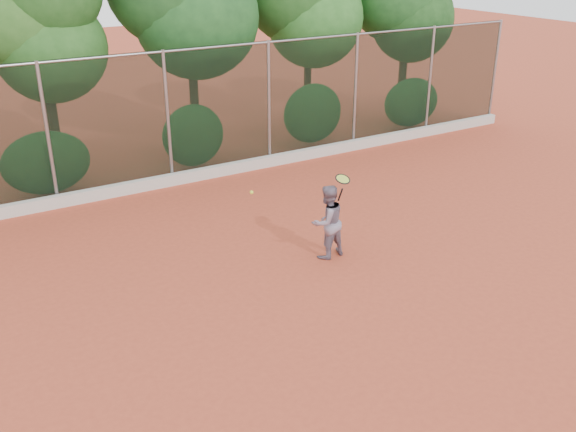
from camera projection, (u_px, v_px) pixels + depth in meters
ground at (316, 297)px, 11.74m from camera, size 80.00×80.00×0.00m
concrete_curb at (175, 179)px, 17.03m from camera, size 24.00×0.20×0.30m
tennis_player at (327, 222)px, 12.94m from camera, size 0.82×0.67×1.55m
chainlink_fence at (168, 115)px, 16.49m from camera, size 24.09×0.09×3.50m
foliage_backdrop at (113, 6)px, 16.77m from camera, size 23.70×3.63×7.55m
tennis_racket at (342, 181)px, 12.55m from camera, size 0.32×0.31×0.57m
tennis_ball_in_flight at (252, 192)px, 11.53m from camera, size 0.07×0.07×0.07m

